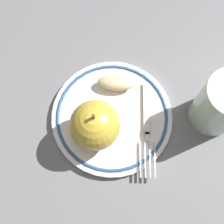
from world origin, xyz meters
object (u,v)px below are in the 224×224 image
fork (147,124)px  plate (112,117)px  apple_red_whole (95,125)px  drinking_glass (221,103)px  apple_slice_front (116,83)px

fork → plate: bearing=-104.3°
apple_red_whole → drinking_glass: size_ratio=0.80×
apple_slice_front → fork: size_ratio=0.37×
plate → fork: (-0.01, -0.06, 0.01)m
apple_red_whole → drinking_glass: 0.21m
plate → fork: 0.06m
apple_red_whole → fork: (0.02, -0.09, -0.04)m
apple_red_whole → apple_slice_front: 0.10m
apple_red_whole → fork: apple_red_whole is taller
fork → drinking_glass: bearing=103.1°
apple_red_whole → apple_slice_front: size_ratio=1.43×
apple_slice_front → drinking_glass: drinking_glass is taller
fork → drinking_glass: 0.13m
apple_slice_front → drinking_glass: size_ratio=0.56×
apple_red_whole → drinking_glass: drinking_glass is taller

